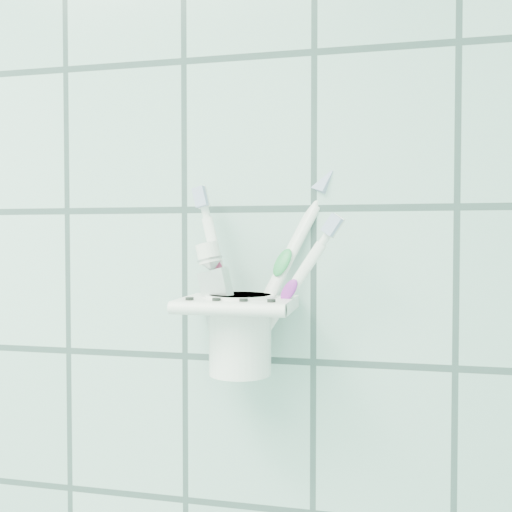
{
  "coord_description": "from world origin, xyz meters",
  "views": [
    {
      "loc": [
        0.79,
        0.6,
        1.38
      ],
      "look_at": [
        0.68,
        1.1,
        1.37
      ],
      "focal_mm": 40.0,
      "sensor_mm": 36.0,
      "label": 1
    }
  ],
  "objects_px": {
    "holder_bracket": "(238,306)",
    "toothbrush_blue": "(234,253)",
    "toothbrush_pink": "(240,271)",
    "toothbrush_orange": "(243,275)",
    "toothpaste_tube": "(232,294)",
    "cup": "(240,330)"
  },
  "relations": [
    {
      "from": "holder_bracket",
      "to": "cup",
      "type": "distance_m",
      "value": 0.03
    },
    {
      "from": "holder_bracket",
      "to": "toothbrush_orange",
      "type": "relative_size",
      "value": 0.65
    },
    {
      "from": "toothbrush_pink",
      "to": "holder_bracket",
      "type": "bearing_deg",
      "value": -79.47
    },
    {
      "from": "holder_bracket",
      "to": "toothbrush_pink",
      "type": "bearing_deg",
      "value": 97.41
    },
    {
      "from": "cup",
      "to": "toothbrush_pink",
      "type": "xyz_separation_m",
      "value": [
        -0.0,
        0.01,
        0.06
      ]
    },
    {
      "from": "toothpaste_tube",
      "to": "toothbrush_pink",
      "type": "bearing_deg",
      "value": 107.97
    },
    {
      "from": "holder_bracket",
      "to": "toothbrush_pink",
      "type": "height_order",
      "value": "toothbrush_pink"
    },
    {
      "from": "cup",
      "to": "toothbrush_blue",
      "type": "height_order",
      "value": "toothbrush_blue"
    },
    {
      "from": "holder_bracket",
      "to": "toothbrush_blue",
      "type": "xyz_separation_m",
      "value": [
        -0.01,
        0.01,
        0.05
      ]
    },
    {
      "from": "cup",
      "to": "toothpaste_tube",
      "type": "height_order",
      "value": "toothpaste_tube"
    },
    {
      "from": "toothbrush_blue",
      "to": "toothbrush_pink",
      "type": "bearing_deg",
      "value": 85.41
    },
    {
      "from": "cup",
      "to": "toothbrush_orange",
      "type": "xyz_separation_m",
      "value": [
        0.0,
        0.01,
        0.06
      ]
    },
    {
      "from": "toothbrush_blue",
      "to": "toothpaste_tube",
      "type": "xyz_separation_m",
      "value": [
        0.0,
        -0.01,
        -0.04
      ]
    },
    {
      "from": "toothbrush_pink",
      "to": "toothbrush_blue",
      "type": "xyz_separation_m",
      "value": [
        -0.0,
        -0.01,
        0.02
      ]
    },
    {
      "from": "toothbrush_blue",
      "to": "cup",
      "type": "bearing_deg",
      "value": -6.77
    },
    {
      "from": "toothpaste_tube",
      "to": "cup",
      "type": "bearing_deg",
      "value": 84.57
    },
    {
      "from": "toothbrush_pink",
      "to": "toothbrush_orange",
      "type": "relative_size",
      "value": 1.09
    },
    {
      "from": "toothbrush_blue",
      "to": "toothpaste_tube",
      "type": "height_order",
      "value": "toothbrush_blue"
    },
    {
      "from": "toothpaste_tube",
      "to": "holder_bracket",
      "type": "bearing_deg",
      "value": 80.54
    },
    {
      "from": "toothbrush_pink",
      "to": "toothpaste_tube",
      "type": "distance_m",
      "value": 0.03
    },
    {
      "from": "toothbrush_pink",
      "to": "toothpaste_tube",
      "type": "bearing_deg",
      "value": -92.63
    },
    {
      "from": "toothbrush_orange",
      "to": "toothpaste_tube",
      "type": "bearing_deg",
      "value": -91.86
    }
  ]
}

